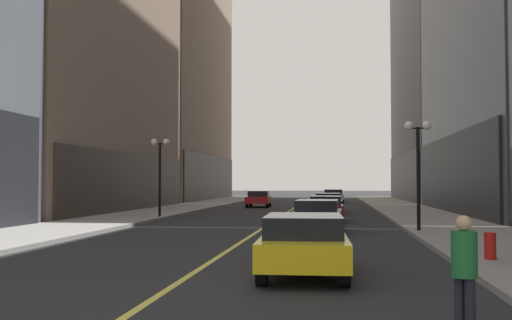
% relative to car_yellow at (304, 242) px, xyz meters
% --- Properties ---
extents(ground_plane, '(200.00, 200.00, 0.00)m').
position_rel_car_yellow_xyz_m(ground_plane, '(-2.47, 25.89, -0.72)').
color(ground_plane, '#262628').
extents(sidewalk_left, '(4.50, 78.00, 0.15)m').
position_rel_car_yellow_xyz_m(sidewalk_left, '(-10.72, 25.89, -0.64)').
color(sidewalk_left, gray).
rests_on(sidewalk_left, ground).
extents(sidewalk_right, '(4.50, 78.00, 0.15)m').
position_rel_car_yellow_xyz_m(sidewalk_right, '(5.78, 25.89, -0.64)').
color(sidewalk_right, gray).
rests_on(sidewalk_right, ground).
extents(lane_centre_stripe, '(0.16, 70.00, 0.01)m').
position_rel_car_yellow_xyz_m(lane_centre_stripe, '(-2.47, 25.89, -0.71)').
color(lane_centre_stripe, '#E5D64C').
rests_on(lane_centre_stripe, ground).
extents(car_yellow, '(1.98, 4.20, 1.32)m').
position_rel_car_yellow_xyz_m(car_yellow, '(0.00, 0.00, 0.00)').
color(car_yellow, yellow).
rests_on(car_yellow, ground).
extents(car_silver, '(1.97, 4.27, 1.32)m').
position_rel_car_yellow_xyz_m(car_silver, '(-0.01, 10.83, 0.00)').
color(car_silver, '#B7B7BC').
rests_on(car_silver, ground).
extents(car_maroon, '(1.81, 4.17, 1.32)m').
position_rel_car_yellow_xyz_m(car_maroon, '(0.21, 17.56, -0.00)').
color(car_maroon, maroon).
rests_on(car_maroon, ground).
extents(car_black, '(1.78, 4.76, 1.32)m').
position_rel_car_yellow_xyz_m(car_black, '(0.28, 25.24, 0.00)').
color(car_black, black).
rests_on(car_black, ground).
extents(car_red, '(2.04, 4.31, 1.32)m').
position_rel_car_yellow_xyz_m(car_red, '(-5.48, 34.38, 0.00)').
color(car_red, '#B21919').
rests_on(car_red, ground).
extents(car_white, '(2.10, 4.12, 1.32)m').
position_rel_car_yellow_xyz_m(car_white, '(0.62, 44.40, 0.00)').
color(car_white, silver).
rests_on(car_white, ground).
extents(pedestrian_in_green_parka, '(0.48, 0.48, 1.59)m').
position_rel_car_yellow_xyz_m(pedestrian_in_green_parka, '(2.36, -4.71, 0.20)').
color(pedestrian_in_green_parka, black).
rests_on(pedestrian_in_green_parka, ground).
extents(street_lamp_left_far, '(1.06, 0.36, 4.43)m').
position_rel_car_yellow_xyz_m(street_lamp_left_far, '(-8.87, 18.20, 2.54)').
color(street_lamp_left_far, black).
rests_on(street_lamp_left_far, ground).
extents(street_lamp_right_mid, '(1.06, 0.36, 4.43)m').
position_rel_car_yellow_xyz_m(street_lamp_right_mid, '(3.93, 10.59, 2.54)').
color(street_lamp_right_mid, black).
rests_on(street_lamp_right_mid, ground).
extents(fire_hydrant_right, '(0.28, 0.28, 0.80)m').
position_rel_car_yellow_xyz_m(fire_hydrant_right, '(4.43, 2.11, -0.32)').
color(fire_hydrant_right, red).
rests_on(fire_hydrant_right, ground).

